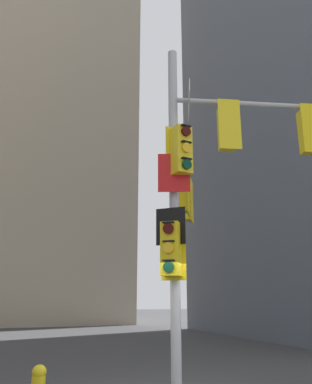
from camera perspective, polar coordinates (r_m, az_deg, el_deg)
building_tower_right at (r=31.07m, az=22.04°, el=24.20°), size 13.41×13.41×42.29m
building_mid_block at (r=41.30m, az=-14.78°, el=17.18°), size 13.43×13.43×47.59m
signal_pole_assembly at (r=8.38m, az=6.71°, el=1.45°), size 3.69×3.28×7.22m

